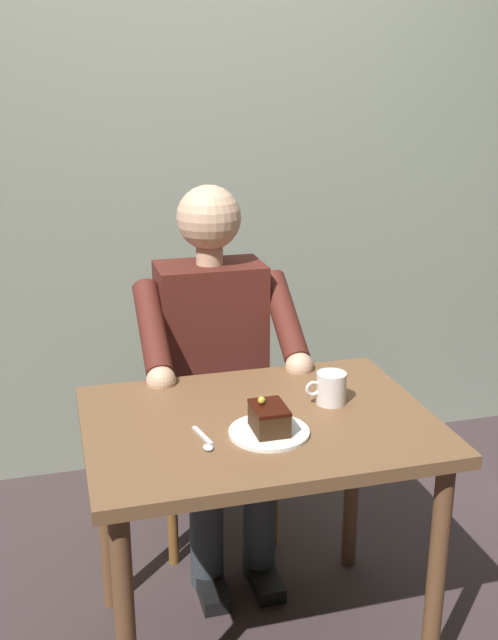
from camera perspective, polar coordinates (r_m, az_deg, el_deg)
ground_plane at (r=2.46m, az=0.69°, el=-23.27°), size 14.00×14.00×0.00m
cafe_rear_panel at (r=3.06m, az=-5.84°, el=15.73°), size 6.40×0.12×3.00m
dining_table at (r=2.09m, az=0.75°, el=-10.06°), size 0.94×0.69×0.74m
chair at (r=2.76m, az=-3.27°, el=-5.87°), size 0.42×0.42×0.91m
seated_person at (r=2.54m, az=-2.54°, el=-3.79°), size 0.53×0.58×1.29m
dessert_plate at (r=1.96m, az=1.45°, el=-8.57°), size 0.21×0.21×0.01m
cake_slice at (r=1.94m, az=1.46°, el=-7.50°), size 0.09×0.12×0.09m
coffee_cup at (r=2.13m, az=6.26°, el=-5.14°), size 0.12×0.08×0.09m
dessert_spoon at (r=1.92m, az=-3.34°, el=-9.26°), size 0.04×0.14×0.01m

